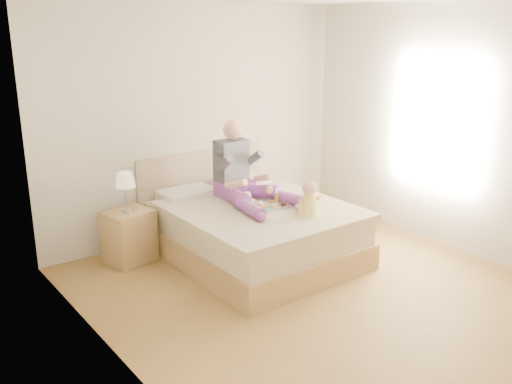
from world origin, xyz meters
TOP-DOWN VIEW (x-y plane):
  - room at (0.08, 0.01)m, footprint 4.02×4.22m
  - bed at (0.00, 1.08)m, footprint 1.70×2.18m
  - nightstand at (-1.13, 1.73)m, footprint 0.54×0.50m
  - lamp at (-1.14, 1.70)m, footprint 0.21×0.21m
  - adult at (0.01, 1.24)m, footprint 0.75×1.07m
  - tray at (0.05, 0.84)m, footprint 0.42×0.33m
  - baby at (0.23, 0.39)m, footprint 0.25×0.33m

SIDE VIEW (x-z plane):
  - nightstand at x=-1.13m, z-range 0.00..0.57m
  - bed at x=0.00m, z-range -0.18..0.82m
  - tray at x=0.05m, z-range 0.58..0.70m
  - baby at x=0.23m, z-range 0.58..0.94m
  - adult at x=0.01m, z-range 0.43..1.31m
  - lamp at x=-1.14m, z-range 0.68..1.11m
  - room at x=0.08m, z-range 0.15..2.87m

